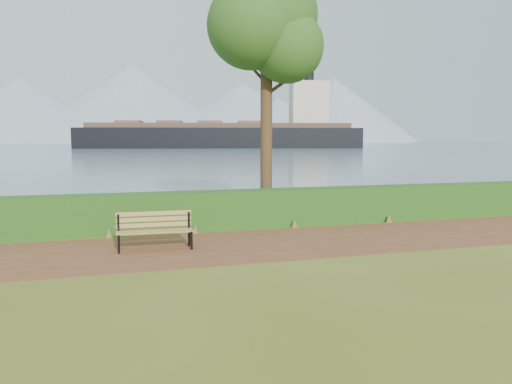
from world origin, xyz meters
name	(u,v)px	position (x,y,z in m)	size (l,w,h in m)	color
ground	(261,247)	(0.00, 0.00, 0.00)	(140.00, 140.00, 0.00)	#4E5F1B
path	(257,244)	(0.00, 0.30, 0.01)	(40.00, 3.40, 0.01)	#562A1D
hedge	(232,209)	(0.00, 2.60, 0.50)	(32.00, 0.85, 1.00)	#184012
water	(110,144)	(0.00, 260.00, 0.01)	(700.00, 510.00, 0.00)	#43606C
mountains	(95,107)	(-9.17, 406.05, 27.70)	(585.00, 190.00, 70.00)	#7E90A9
bench	(155,228)	(-2.25, 0.48, 0.47)	(1.63, 0.53, 0.81)	black
tree	(267,24)	(1.59, 4.45, 5.87)	(3.79, 3.44, 7.89)	#352116
cargo_ship	(230,136)	(30.40, 124.97, 3.50)	(78.15, 29.65, 23.50)	black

